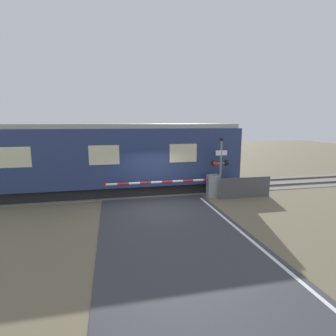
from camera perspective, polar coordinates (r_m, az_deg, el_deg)
name	(u,v)px	position (r m, az deg, el deg)	size (l,w,h in m)	color
ground_plane	(159,207)	(12.48, -1.96, -8.59)	(80.00, 80.00, 0.00)	#6B6047
track_bed	(149,190)	(15.57, -4.13, -4.76)	(36.00, 3.20, 0.13)	slate
train	(105,158)	(15.05, -13.55, 2.10)	(14.89, 3.12, 3.88)	black
crossing_barrier	(204,185)	(13.98, 7.93, -3.74)	(5.94, 0.44, 1.24)	gray
signal_post	(221,164)	(13.84, 11.42, 0.84)	(0.98, 0.26, 3.20)	gray
roadside_fence	(245,188)	(14.48, 16.45, -4.12)	(2.86, 0.06, 1.10)	#4C4C51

